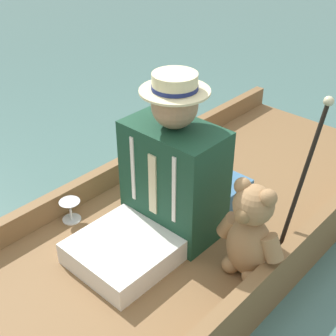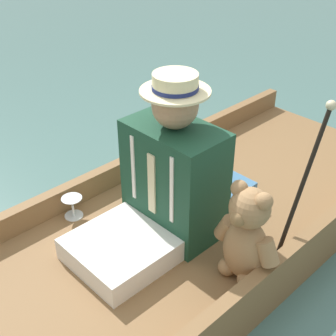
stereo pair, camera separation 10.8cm
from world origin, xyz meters
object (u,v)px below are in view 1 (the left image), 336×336
seated_person (165,183)px  walking_cane (307,165)px  wine_glass (70,207)px  teddy_bear (250,233)px

seated_person → walking_cane: seated_person is taller
seated_person → walking_cane: bearing=-147.0°
wine_glass → teddy_bear: bearing=-161.2°
teddy_bear → wine_glass: (0.86, 0.29, -0.14)m
teddy_bear → wine_glass: size_ratio=4.13×
seated_person → wine_glass: seated_person is taller
teddy_bear → wine_glass: 0.91m
wine_glass → seated_person: bearing=-148.6°
seated_person → wine_glass: bearing=27.1°
wine_glass → walking_cane: size_ratio=0.16×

